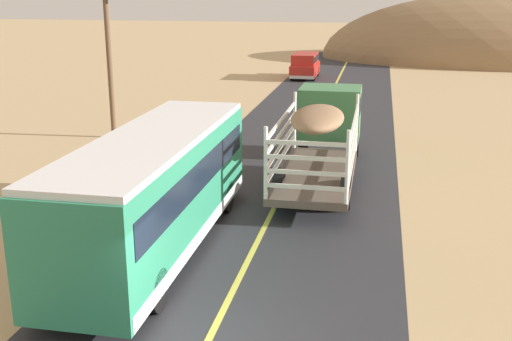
{
  "coord_description": "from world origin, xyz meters",
  "views": [
    {
      "loc": [
        3.11,
        -10.26,
        6.9
      ],
      "look_at": [
        0.0,
        5.5,
        2.17
      ],
      "focal_mm": 43.79,
      "sensor_mm": 36.0,
      "label": 1
    }
  ],
  "objects_px": {
    "bus": "(156,189)",
    "car_far": "(305,64)",
    "power_pole_mid": "(109,55)",
    "livestock_truck": "(325,125)"
  },
  "relations": [
    {
      "from": "bus",
      "to": "power_pole_mid",
      "type": "bearing_deg",
      "value": 118.35
    },
    {
      "from": "car_far",
      "to": "power_pole_mid",
      "type": "xyz_separation_m",
      "value": [
        -6.53,
        -21.8,
        2.79
      ]
    },
    {
      "from": "car_far",
      "to": "power_pole_mid",
      "type": "bearing_deg",
      "value": -106.68
    },
    {
      "from": "power_pole_mid",
      "to": "bus",
      "type": "bearing_deg",
      "value": -61.65
    },
    {
      "from": "bus",
      "to": "car_far",
      "type": "relative_size",
      "value": 2.16
    },
    {
      "from": "livestock_truck",
      "to": "car_far",
      "type": "xyz_separation_m",
      "value": [
        -3.81,
        25.31,
        -0.7
      ]
    },
    {
      "from": "livestock_truck",
      "to": "car_far",
      "type": "distance_m",
      "value": 25.6
    },
    {
      "from": "livestock_truck",
      "to": "power_pole_mid",
      "type": "relative_size",
      "value": 1.35
    },
    {
      "from": "bus",
      "to": "livestock_truck",
      "type": "bearing_deg",
      "value": 66.86
    },
    {
      "from": "livestock_truck",
      "to": "bus",
      "type": "distance_m",
      "value": 9.5
    }
  ]
}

